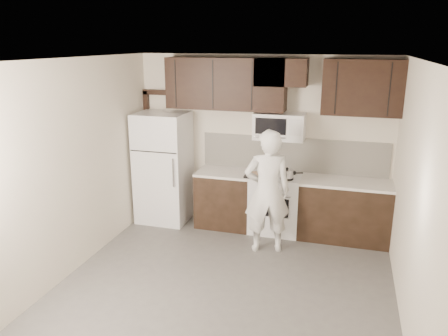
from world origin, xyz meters
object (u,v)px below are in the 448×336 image
at_px(microwave, 279,126).
at_px(person, 267,192).
at_px(refrigerator, 164,167).
at_px(stove, 275,203).

bearing_deg(microwave, person, -90.58).
relative_size(microwave, refrigerator, 0.42).
distance_m(stove, refrigerator, 1.90).
xyz_separation_m(microwave, refrigerator, (-1.85, -0.17, -0.75)).
distance_m(stove, person, 0.82).
bearing_deg(microwave, refrigerator, -174.85).
height_order(microwave, person, microwave).
xyz_separation_m(refrigerator, person, (1.84, -0.65, -0.02)).
bearing_deg(stove, refrigerator, -178.49).
bearing_deg(stove, person, -90.69).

